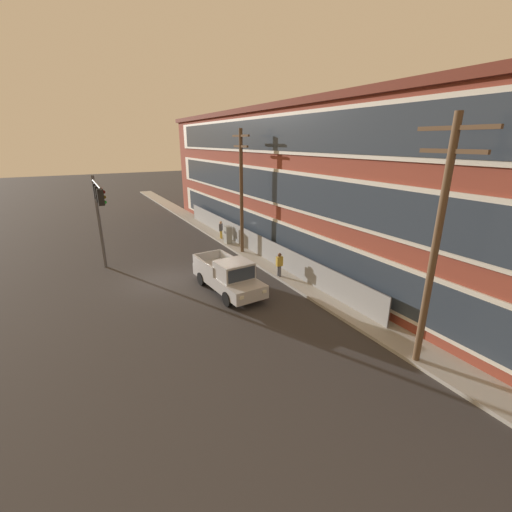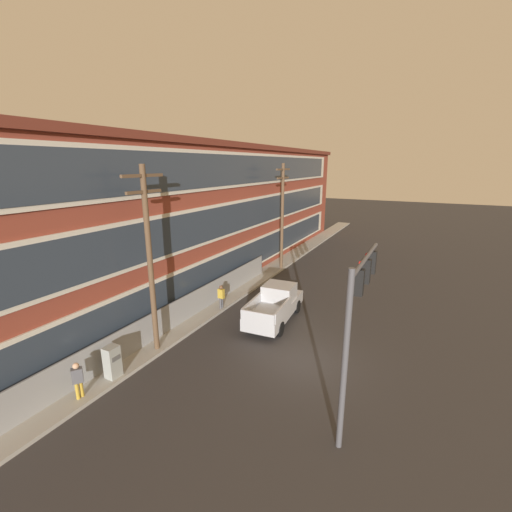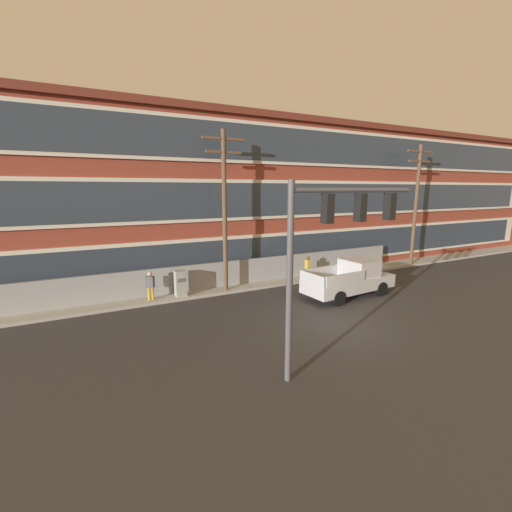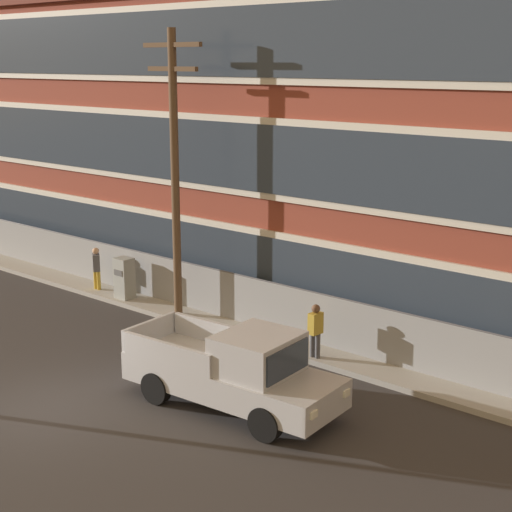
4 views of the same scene
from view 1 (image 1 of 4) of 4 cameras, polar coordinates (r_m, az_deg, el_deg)
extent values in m
plane|color=#333030|center=(22.13, -15.49, -4.01)|extent=(160.00, 160.00, 0.00)
cube|color=#9E9B93|center=(24.60, 1.22, -0.79)|extent=(80.00, 1.79, 0.16)
cube|color=brown|center=(23.04, 20.96, 9.55)|extent=(53.41, 9.74, 10.22)
cube|color=beige|center=(20.36, 10.77, 0.00)|extent=(49.14, 0.10, 2.45)
cube|color=#2D3844|center=(20.33, 10.64, -0.03)|extent=(47.00, 0.06, 2.04)
cube|color=beige|center=(19.56, 11.38, 9.49)|extent=(49.14, 0.10, 2.45)
cube|color=#2D3844|center=(19.52, 11.24, 9.48)|extent=(47.00, 0.06, 2.04)
cube|color=beige|center=(19.33, 12.06, 19.49)|extent=(49.14, 0.10, 2.45)
cube|color=#2D3844|center=(19.29, 11.91, 19.50)|extent=(47.00, 0.06, 2.04)
cube|color=maroon|center=(22.92, 22.61, 22.72)|extent=(53.91, 10.24, 0.40)
cube|color=gray|center=(26.46, -0.86, 2.35)|extent=(26.58, 0.04, 1.68)
cylinder|color=#4C4C51|center=(38.38, -10.27, 7.21)|extent=(0.06, 0.06, 1.68)
cylinder|color=#4C4C51|center=(16.74, 21.29, -9.11)|extent=(0.06, 0.06, 1.68)
cylinder|color=#4C4C51|center=(26.24, -0.87, 4.10)|extent=(26.58, 0.05, 0.05)
cylinder|color=#4C4C51|center=(24.96, -24.63, 5.00)|extent=(0.20, 0.20, 6.20)
cylinder|color=#4C4C51|center=(22.17, -25.05, 10.82)|extent=(4.77, 0.14, 0.14)
cube|color=black|center=(23.29, -25.08, 9.74)|extent=(0.28, 0.32, 0.90)
cylinder|color=#4B0807|center=(23.26, -24.73, 10.48)|extent=(0.04, 0.18, 0.18)
cylinder|color=gold|center=(23.30, -24.64, 9.80)|extent=(0.04, 0.18, 0.18)
cylinder|color=#0A4011|center=(23.33, -24.55, 9.13)|extent=(0.04, 0.18, 0.18)
cube|color=black|center=(21.98, -24.79, 9.34)|extent=(0.28, 0.32, 0.90)
cylinder|color=red|center=(21.95, -24.42, 10.13)|extent=(0.04, 0.18, 0.18)
cylinder|color=#503E08|center=(21.99, -24.32, 9.41)|extent=(0.04, 0.18, 0.18)
cylinder|color=#0A4011|center=(22.03, -24.22, 8.69)|extent=(0.04, 0.18, 0.18)
cube|color=black|center=(20.67, -24.46, 8.89)|extent=(0.28, 0.32, 0.90)
cylinder|color=#4B0807|center=(20.64, -24.06, 9.73)|extent=(0.04, 0.18, 0.18)
cylinder|color=#503E08|center=(20.68, -23.96, 8.97)|extent=(0.04, 0.18, 0.18)
cylinder|color=green|center=(20.72, -23.86, 8.21)|extent=(0.04, 0.18, 0.18)
cube|color=#B2B5BA|center=(19.71, -4.74, -3.85)|extent=(5.60, 2.35, 0.70)
cube|color=#B2B5BA|center=(18.78, -3.70, -2.31)|extent=(1.77, 1.92, 0.93)
cube|color=#283342|center=(18.10, -2.39, -3.12)|extent=(0.17, 1.61, 0.70)
cube|color=#B2B5BA|center=(20.91, -4.16, -0.64)|extent=(2.74, 0.31, 0.56)
cube|color=#B2B5BA|center=(20.14, -8.76, -1.58)|extent=(2.74, 0.31, 0.56)
cube|color=#B2B5BA|center=(21.76, -8.15, 0.00)|extent=(0.23, 1.89, 0.56)
cylinder|color=black|center=(18.97, 0.07, -5.87)|extent=(0.82, 0.32, 0.80)
cylinder|color=black|center=(18.14, -4.76, -7.13)|extent=(0.82, 0.32, 0.80)
cylinder|color=black|center=(21.58, -4.67, -2.80)|extent=(0.82, 0.32, 0.80)
cylinder|color=black|center=(20.86, -9.05, -3.77)|extent=(0.82, 0.32, 0.80)
cube|color=white|center=(17.83, 1.45, -5.94)|extent=(0.08, 0.24, 0.16)
cube|color=white|center=(17.16, -2.39, -6.98)|extent=(0.08, 0.24, 0.16)
cylinder|color=brown|center=(25.42, -2.44, 10.22)|extent=(0.26, 0.26, 9.10)
cube|color=brown|center=(25.14, -2.57, 19.39)|extent=(2.41, 0.14, 0.14)
cube|color=brown|center=(25.14, -2.55, 17.79)|extent=(2.05, 0.14, 0.14)
cylinder|color=brown|center=(13.52, 27.60, 0.61)|extent=(0.26, 0.26, 9.16)
cube|color=brown|center=(13.01, 30.41, 17.95)|extent=(2.67, 0.14, 0.14)
cube|color=brown|center=(13.01, 29.89, 14.91)|extent=(2.27, 0.14, 0.14)
cube|color=#939993|center=(28.55, -4.70, 3.42)|extent=(0.59, 0.51, 1.59)
cube|color=#515151|center=(28.37, -5.21, 3.97)|extent=(0.42, 0.02, 0.20)
cylinder|color=#B7932D|center=(30.16, -5.90, 3.48)|extent=(0.14, 0.14, 0.85)
cylinder|color=#B7932D|center=(30.00, -5.76, 3.41)|extent=(0.14, 0.14, 0.85)
cube|color=#4C4C51|center=(29.90, -5.87, 4.79)|extent=(0.46, 0.43, 0.60)
sphere|color=tan|center=(29.80, -5.90, 5.57)|extent=(0.24, 0.24, 0.24)
cylinder|color=#4C4C51|center=(21.67, 3.76, -2.62)|extent=(0.14, 0.14, 0.85)
cylinder|color=#4C4C51|center=(21.53, 4.02, -2.77)|extent=(0.14, 0.14, 0.85)
cube|color=#B7932D|center=(21.34, 3.93, -0.88)|extent=(0.27, 0.42, 0.60)
sphere|color=brown|center=(21.21, 3.96, 0.19)|extent=(0.24, 0.24, 0.24)
camera|label=2|loc=(33.98, -30.74, 17.58)|focal=24.00mm
camera|label=3|loc=(30.63, -42.12, 9.59)|focal=24.00mm
camera|label=4|loc=(7.42, -77.97, 2.97)|focal=55.00mm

